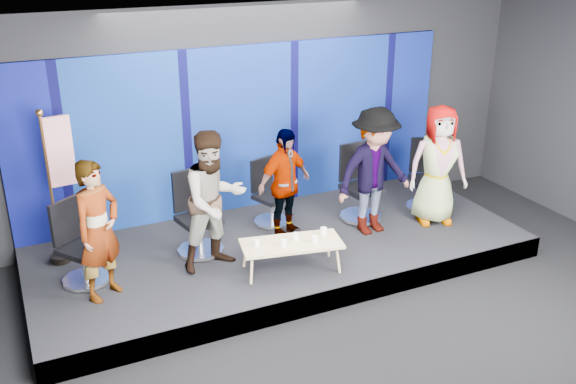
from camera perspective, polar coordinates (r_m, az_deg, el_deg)
name	(u,v)px	position (r m, az deg, el deg)	size (l,w,h in m)	color
ground	(371,355)	(7.59, 7.42, -14.18)	(10.00, 10.00, 0.00)	black
room_walls	(383,153)	(6.46, 8.48, 3.44)	(10.02, 8.02, 3.51)	black
riser	(281,251)	(9.38, -0.66, -5.27)	(7.00, 3.00, 0.30)	black
backdrop	(242,129)	(10.08, -4.13, 5.58)	(7.00, 0.08, 2.60)	#09075C
chair_a	(80,256)	(8.57, -17.97, -5.45)	(0.85, 0.85, 1.09)	silver
panelist_a	(98,230)	(7.95, -16.50, -3.30)	(0.64, 0.42, 1.76)	black
chair_b	(197,226)	(8.98, -8.05, -3.03)	(0.76, 0.76, 1.16)	silver
panelist_b	(214,201)	(8.34, -6.58, -0.79)	(0.91, 0.71, 1.88)	black
chair_c	(270,203)	(9.78, -1.64, -0.94)	(0.72, 0.72, 1.01)	silver
panelist_c	(284,184)	(9.18, -0.33, 0.74)	(0.96, 0.40, 1.63)	black
chair_d	(359,194)	(9.99, 6.35, -0.22)	(0.71, 0.71, 1.17)	silver
panelist_d	(374,171)	(9.35, 7.65, 1.82)	(1.23, 0.71, 1.90)	black
chair_e	(426,186)	(10.53, 12.17, 0.52)	(0.80, 0.80, 1.13)	silver
panelist_e	(438,165)	(9.88, 13.17, 2.36)	(0.90, 0.58, 1.83)	black
coffee_table	(291,245)	(8.41, 0.30, -4.69)	(1.40, 0.80, 0.40)	tan
mug_a	(257,243)	(8.29, -2.81, -4.53)	(0.08, 0.08, 0.09)	white
mug_b	(284,243)	(8.27, -0.39, -4.58)	(0.08, 0.08, 0.09)	white
mug_c	(296,236)	(8.45, 0.69, -3.96)	(0.08, 0.08, 0.09)	white
mug_d	(315,239)	(8.37, 2.40, -4.22)	(0.08, 0.08, 0.10)	white
mug_e	(324,231)	(8.58, 3.18, -3.52)	(0.09, 0.09, 0.11)	white
flag_stand	(59,183)	(8.89, -19.72, 0.78)	(0.49, 0.28, 2.13)	black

